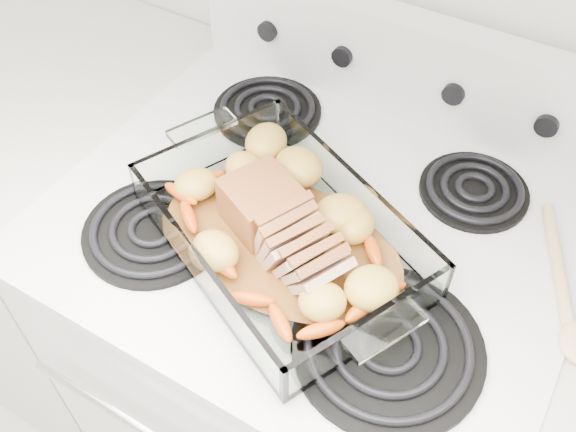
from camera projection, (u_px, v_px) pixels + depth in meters
The scene contains 6 objects.
electric_range at pixel (310, 357), 1.32m from camera, with size 0.78×0.70×1.12m.
counter_left at pixel (71, 235), 1.55m from camera, with size 0.58×0.68×0.93m.
baking_dish at pixel (281, 238), 0.91m from camera, with size 0.40×0.26×0.08m.
pork_roast at pixel (273, 224), 0.89m from camera, with size 0.21×0.09×0.08m.
roast_vegetables at pixel (292, 214), 0.92m from camera, with size 0.39×0.21×0.05m.
wooden_spoon at pixel (571, 305), 0.86m from camera, with size 0.14×0.25×0.02m.
Camera 1 is at (0.29, 1.08, 1.67)m, focal length 40.00 mm.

